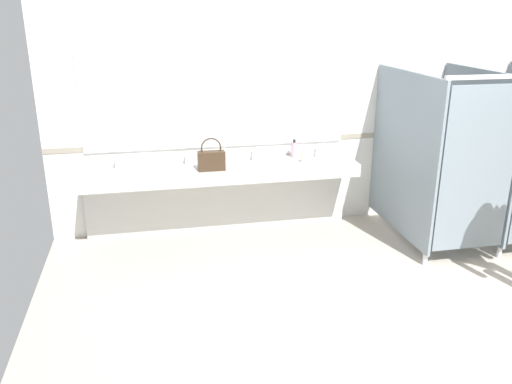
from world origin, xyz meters
name	(u,v)px	position (x,y,z in m)	size (l,w,h in m)	color
ground_plane	(453,325)	(0.00, 0.00, -0.05)	(7.25, 5.52, 0.10)	#B2A899
wall_back	(354,110)	(0.00, 2.52, 1.36)	(7.25, 0.12, 2.71)	silver
wall_back_tile_band	(354,136)	(0.00, 2.46, 1.05)	(7.25, 0.01, 0.06)	#9E937F
vanity_counter	(221,183)	(-1.69, 2.24, 0.63)	(3.10, 0.57, 0.97)	silver
mirror_panel	(216,98)	(-1.69, 2.45, 1.57)	(3.00, 0.02, 1.13)	silver
bathroom_stalls	(484,154)	(1.14, 1.50, 1.02)	(1.80, 1.50, 1.95)	gray
handbag	(211,160)	(-1.82, 2.01, 0.98)	(0.29, 0.12, 0.36)	#3F2D1E
soap_dispenser	(294,150)	(-0.80, 2.33, 0.95)	(0.07, 0.07, 0.22)	#D899B2
paper_cup	(304,158)	(-0.74, 2.11, 0.91)	(0.07, 0.07, 0.11)	beige
floor_drain_cover	(433,315)	(-0.14, 0.10, 0.00)	(0.14, 0.14, 0.01)	#B7BABF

